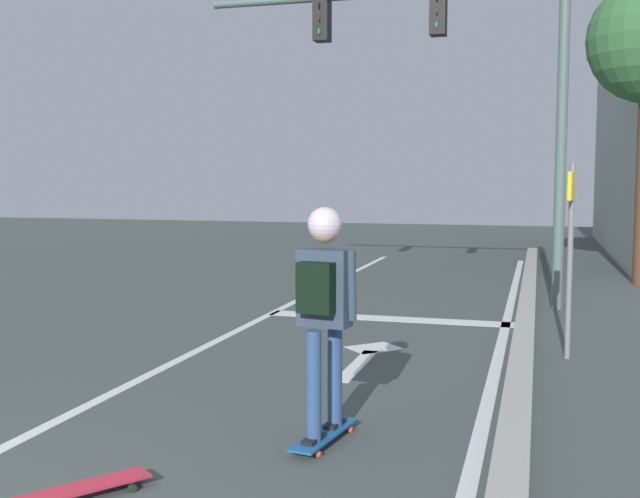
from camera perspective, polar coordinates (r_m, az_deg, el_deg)
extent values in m
cube|color=silver|center=(9.52, -7.02, -6.47)|extent=(0.12, 20.00, 0.01)
cube|color=silver|center=(8.79, 13.25, -7.55)|extent=(0.12, 20.00, 0.01)
cube|color=silver|center=(10.64, 5.23, -5.21)|extent=(3.43, 0.40, 0.01)
cube|color=silver|center=(8.02, 2.78, -8.66)|extent=(0.16, 1.40, 0.01)
cube|color=silver|center=(8.83, 4.05, -7.37)|extent=(0.71, 0.71, 0.01)
cube|color=#A4A298|center=(8.77, 14.90, -7.17)|extent=(0.24, 24.00, 0.14)
cube|color=#1C558B|center=(5.76, 0.34, -13.66)|extent=(0.32, 0.87, 0.02)
cube|color=#B2B2B7|center=(6.01, 1.52, -12.97)|extent=(0.16, 0.07, 0.01)
cylinder|color=#C54835|center=(6.05, 0.72, -13.12)|extent=(0.04, 0.05, 0.05)
cylinder|color=#C54835|center=(5.99, 2.32, -13.34)|extent=(0.04, 0.05, 0.05)
cube|color=#B2B2B7|center=(5.51, -0.95, -14.68)|extent=(0.16, 0.07, 0.01)
cylinder|color=#C54835|center=(5.56, -1.80, -14.82)|extent=(0.04, 0.05, 0.05)
cylinder|color=#C54835|center=(5.49, -0.08, -15.10)|extent=(0.04, 0.05, 0.05)
cylinder|color=navy|center=(5.80, 1.12, -9.32)|extent=(0.11, 0.11, 0.80)
cube|color=black|center=(5.91, 1.12, -12.91)|extent=(0.13, 0.25, 0.03)
cylinder|color=navy|center=(5.47, -0.48, -10.21)|extent=(0.11, 0.11, 0.80)
cube|color=black|center=(5.59, -0.48, -14.00)|extent=(0.13, 0.25, 0.03)
cube|color=#314152|center=(5.50, 0.35, -2.92)|extent=(0.40, 0.24, 0.56)
cylinder|color=#314152|center=(5.61, -1.34, -2.50)|extent=(0.07, 0.11, 0.51)
cylinder|color=#314152|center=(5.45, 2.35, -2.74)|extent=(0.07, 0.11, 0.51)
sphere|color=tan|center=(5.46, 0.35, 1.59)|extent=(0.22, 0.22, 0.22)
sphere|color=silver|center=(5.45, 0.35, 1.88)|extent=(0.25, 0.25, 0.25)
cube|color=black|center=(5.37, -0.27, -2.90)|extent=(0.28, 0.18, 0.36)
cube|color=#BC283A|center=(5.04, -17.36, -16.65)|extent=(0.65, 0.78, 0.02)
cube|color=#B2B2B7|center=(5.14, -14.27, -16.29)|extent=(0.15, 0.13, 0.01)
cylinder|color=black|center=(5.23, -14.68, -16.28)|extent=(0.05, 0.06, 0.05)
cylinder|color=black|center=(5.08, -13.84, -16.95)|extent=(0.05, 0.06, 0.05)
cylinder|color=#50635F|center=(11.81, 17.59, 8.09)|extent=(0.16, 0.16, 5.13)
cube|color=black|center=(12.14, 8.83, 16.97)|extent=(0.24, 0.28, 0.64)
cylinder|color=#3C3106|center=(11.99, 8.74, 17.12)|extent=(0.02, 0.10, 0.10)
cylinder|color=green|center=(11.95, 8.72, 16.18)|extent=(0.02, 0.10, 0.10)
cube|color=black|center=(12.50, 0.16, 16.69)|extent=(0.24, 0.28, 0.64)
cylinder|color=#3A0605|center=(12.40, -0.04, 17.73)|extent=(0.02, 0.10, 0.10)
cylinder|color=#3C3106|center=(12.36, -0.04, 16.82)|extent=(0.02, 0.10, 0.10)
cylinder|color=green|center=(12.32, -0.04, 15.91)|extent=(0.02, 0.10, 0.10)
cylinder|color=slate|center=(8.56, 18.17, -0.89)|extent=(0.06, 0.06, 2.11)
cube|color=yellow|center=(8.51, 18.32, 4.49)|extent=(0.11, 0.44, 0.30)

